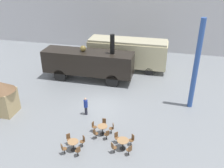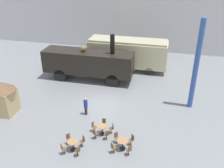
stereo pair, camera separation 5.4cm
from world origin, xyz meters
name	(u,v)px [view 1 (the left image)]	position (x,y,z in m)	size (l,w,h in m)	color
ground_plane	(103,103)	(0.00, 0.00, 0.00)	(80.00, 80.00, 0.00)	gray
backdrop_wall	(131,19)	(0.00, 15.56, 4.50)	(44.00, 0.15, 9.00)	silver
passenger_coach_vintage	(128,52)	(0.79, 8.48, 2.11)	(9.17, 2.76, 3.66)	beige
steam_locomotive	(88,62)	(-2.82, 4.58, 2.07)	(9.73, 2.45, 5.26)	black
cafe_table_near	(123,142)	(2.96, -5.62, 0.59)	(0.84, 0.84, 0.76)	black
cafe_table_mid	(73,144)	(-0.39, -6.54, 0.57)	(0.76, 0.76, 0.76)	black
cafe_table_far	(102,128)	(1.14, -4.36, 0.56)	(0.76, 0.76, 0.75)	black
cafe_chair_0	(117,137)	(2.40, -5.06, 0.51)	(0.40, 0.40, 0.87)	black
cafe_chair_1	(113,147)	(2.40, -6.18, 0.51)	(0.40, 0.40, 0.87)	black
cafe_chair_2	(129,150)	(3.52, -6.18, 0.51)	(0.40, 0.40, 0.87)	black
cafe_chair_3	(132,139)	(3.52, -5.06, 0.51)	(0.40, 0.40, 0.87)	black
cafe_chair_4	(63,148)	(-0.91, -7.08, 0.51)	(0.40, 0.40, 0.87)	black
cafe_chair_5	(78,151)	(0.16, -7.06, 0.51)	(0.40, 0.40, 0.87)	black
cafe_chair_6	(83,140)	(0.14, -5.99, 0.51)	(0.40, 0.40, 0.87)	black
cafe_chair_7	(69,138)	(-0.93, -6.01, 0.51)	(0.40, 0.40, 0.87)	black
cafe_chair_8	(112,128)	(1.83, -4.06, 0.51)	(0.40, 0.38, 0.87)	black
cafe_chair_9	(104,123)	(1.07, -3.61, 0.51)	(0.36, 0.37, 0.87)	black
cafe_chair_10	(94,126)	(0.40, -4.20, 0.51)	(0.38, 0.36, 0.87)	black
cafe_chair_11	(95,133)	(0.75, -5.01, 0.51)	(0.39, 0.40, 0.87)	black
cafe_chair_12	(107,134)	(1.63, -4.93, 0.51)	(0.40, 0.41, 0.87)	black
visitor_person	(86,106)	(-0.94, -2.07, 0.88)	(0.34, 0.34, 1.63)	#262633
ticket_kiosk	(3,96)	(-7.83, -3.40, 1.67)	(2.34, 2.34, 3.00)	tan
support_pillar	(196,66)	(7.83, 1.35, 4.00)	(0.44, 0.44, 8.00)	#2D519E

